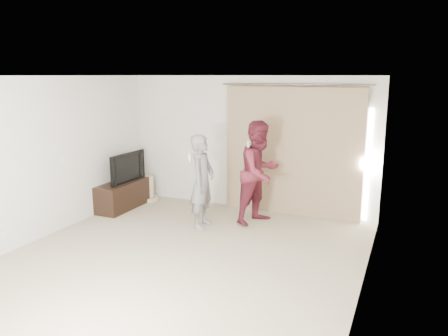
{
  "coord_description": "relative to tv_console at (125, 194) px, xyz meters",
  "views": [
    {
      "loc": [
        2.93,
        -5.16,
        2.61
      ],
      "look_at": [
        0.16,
        1.2,
        1.13
      ],
      "focal_mm": 35.0,
      "sensor_mm": 36.0,
      "label": 1
    }
  ],
  "objects": [
    {
      "name": "tv",
      "position": [
        0.0,
        0.0,
        0.56
      ],
      "size": [
        0.17,
        1.01,
        0.58
      ],
      "primitive_type": "imported",
      "rotation": [
        0.0,
        0.0,
        1.53
      ],
      "color": "black",
      "rests_on": "tv_console"
    },
    {
      "name": "ceiling",
      "position": [
        2.27,
        -1.8,
        2.33
      ],
      "size": [
        5.0,
        5.5,
        0.01
      ],
      "primitive_type": "cube",
      "color": "white",
      "rests_on": "wall_back"
    },
    {
      "name": "person_woman",
      "position": [
        2.77,
        0.2,
        0.65
      ],
      "size": [
        0.99,
        1.1,
        1.84
      ],
      "color": "maroon",
      "rests_on": "ground"
    },
    {
      "name": "scratching_post",
      "position": [
        0.17,
        0.6,
        -0.05
      ],
      "size": [
        0.41,
        0.41,
        0.54
      ],
      "color": "tan",
      "rests_on": "ground"
    },
    {
      "name": "curtain",
      "position": [
        3.18,
        0.88,
        0.94
      ],
      "size": [
        2.8,
        0.11,
        2.46
      ],
      "color": "tan",
      "rests_on": "ground"
    },
    {
      "name": "wall_left",
      "position": [
        -0.23,
        -1.8,
        1.03
      ],
      "size": [
        0.04,
        5.5,
        2.6
      ],
      "color": "silver",
      "rests_on": "ground"
    },
    {
      "name": "person_man",
      "position": [
        1.94,
        -0.42,
        0.55
      ],
      "size": [
        0.42,
        0.61,
        1.63
      ],
      "color": "slate",
      "rests_on": "ground"
    },
    {
      "name": "tv_console",
      "position": [
        0.0,
        0.0,
        0.0
      ],
      "size": [
        0.48,
        1.39,
        0.53
      ],
      "primitive_type": "cube",
      "color": "black",
      "rests_on": "ground"
    },
    {
      "name": "wall_back",
      "position": [
        2.27,
        0.95,
        1.03
      ],
      "size": [
        5.0,
        0.04,
        2.6
      ],
      "primitive_type": "cube",
      "color": "silver",
      "rests_on": "ground"
    },
    {
      "name": "floor",
      "position": [
        2.27,
        -1.8,
        -0.27
      ],
      "size": [
        5.5,
        5.5,
        0.0
      ],
      "primitive_type": "plane",
      "color": "tan",
      "rests_on": "ground"
    }
  ]
}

